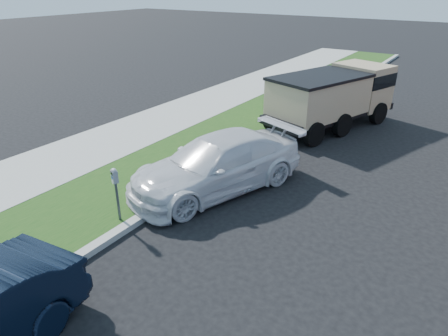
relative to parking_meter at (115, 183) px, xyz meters
The scene contains 5 objects.
ground 3.34m from the parking_meter, 22.97° to the left, with size 120.00×120.00×0.00m, color black.
streetside 4.31m from the parking_meter, 129.46° to the left, with size 6.12×50.00×0.15m.
parking_meter is the anchor object (origin of this frame).
white_wagon 3.04m from the parking_meter, 72.19° to the left, with size 2.09×5.13×1.49m, color silver.
dump_truck 9.94m from the parking_meter, 80.11° to the left, with size 3.78×6.05×2.23m.
Camera 1 is at (3.64, -6.62, 5.30)m, focal length 32.00 mm.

